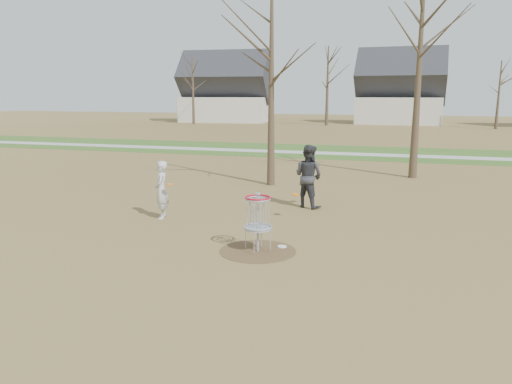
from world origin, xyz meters
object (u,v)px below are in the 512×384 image
player_standing (161,190)px  player_throwing (308,176)px  disc_grounded (282,246)px  disc_golf_basket (258,213)px

player_standing → player_throwing: bearing=103.8°
player_throwing → disc_grounded: player_throwing is taller
player_throwing → player_standing: bearing=59.9°
disc_golf_basket → disc_grounded: bearing=44.2°
disc_grounded → disc_golf_basket: 1.11m
player_standing → disc_grounded: player_standing is taller
player_standing → disc_grounded: bearing=45.2°
player_standing → disc_golf_basket: player_standing is taller
disc_grounded → disc_golf_basket: size_ratio=0.16×
player_standing → disc_golf_basket: bearing=37.0°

